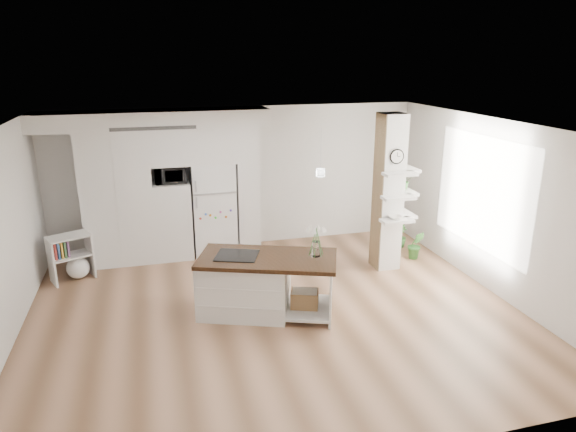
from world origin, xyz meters
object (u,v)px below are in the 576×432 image
kitchen_island (253,283)px  floor_plant_a (416,245)px  bookshelf (73,260)px  refrigerator (214,208)px

kitchen_island → floor_plant_a: size_ratio=4.02×
bookshelf → floor_plant_a: bearing=-30.9°
refrigerator → kitchen_island: refrigerator is taller
kitchen_island → floor_plant_a: (3.30, 1.25, -0.19)m
kitchen_island → bookshelf: kitchen_island is taller
kitchen_island → bookshelf: size_ratio=2.75×
refrigerator → kitchen_island: size_ratio=0.82×
floor_plant_a → refrigerator: bearing=159.7°
refrigerator → floor_plant_a: bearing=-20.3°
kitchen_island → bookshelf: 3.28m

